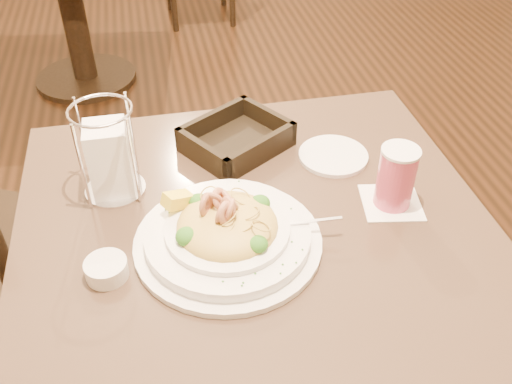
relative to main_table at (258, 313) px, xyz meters
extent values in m
cylinder|color=black|center=(0.00, 0.00, -0.14)|extent=(0.12, 0.12, 0.69)
cube|color=brown|center=(0.00, 0.00, 0.22)|extent=(0.90, 0.90, 0.03)
cylinder|color=black|center=(-0.50, 2.12, -0.50)|extent=(0.52, 0.52, 0.03)
cylinder|color=black|center=(-0.50, 2.12, -0.14)|extent=(0.12, 0.12, 0.69)
cube|color=black|center=(-0.59, 0.36, -0.06)|extent=(0.56, 0.56, 0.04)
cylinder|color=black|center=(-0.35, 0.45, -0.30)|extent=(0.04, 0.04, 0.43)
cylinder|color=black|center=(-0.68, 0.60, -0.30)|extent=(0.04, 0.04, 0.43)
cylinder|color=black|center=(-0.50, 0.13, -0.30)|extent=(0.04, 0.04, 0.43)
cylinder|color=white|center=(-0.06, -0.02, 0.24)|extent=(0.34, 0.34, 0.01)
cylinder|color=white|center=(-0.06, -0.02, 0.26)|extent=(0.30, 0.30, 0.02)
cylinder|color=white|center=(-0.06, -0.02, 0.28)|extent=(0.22, 0.22, 0.01)
ellipsoid|color=gold|center=(-0.06, -0.02, 0.28)|extent=(0.18, 0.18, 0.06)
cube|color=yellow|center=(-0.14, 0.05, 0.30)|extent=(0.07, 0.06, 0.04)
cube|color=silver|center=(0.08, -0.03, 0.28)|extent=(0.13, 0.02, 0.01)
cube|color=silver|center=(0.01, -0.03, 0.28)|extent=(0.03, 0.02, 0.00)
torus|color=gold|center=(-0.06, 0.01, 0.29)|extent=(0.04, 0.04, 0.02)
torus|color=gold|center=(-0.04, -0.05, 0.30)|extent=(0.06, 0.06, 0.03)
torus|color=gold|center=(-0.01, -0.07, 0.31)|extent=(0.04, 0.04, 0.02)
torus|color=gold|center=(-0.06, -0.04, 0.32)|extent=(0.04, 0.05, 0.04)
torus|color=gold|center=(-0.04, 0.02, 0.30)|extent=(0.03, 0.03, 0.02)
torus|color=gold|center=(-0.07, -0.04, 0.30)|extent=(0.06, 0.07, 0.04)
torus|color=gold|center=(-0.07, 0.00, 0.29)|extent=(0.05, 0.05, 0.02)
torus|color=gold|center=(-0.05, -0.02, 0.30)|extent=(0.06, 0.06, 0.03)
torus|color=gold|center=(-0.03, 0.02, 0.31)|extent=(0.05, 0.06, 0.03)
torus|color=gold|center=(-0.10, 0.00, 0.29)|extent=(0.05, 0.05, 0.03)
torus|color=gold|center=(-0.07, 0.01, 0.29)|extent=(0.04, 0.04, 0.02)
torus|color=gold|center=(-0.06, 0.00, 0.29)|extent=(0.04, 0.03, 0.03)
torus|color=gold|center=(-0.09, -0.01, 0.30)|extent=(0.06, 0.06, 0.02)
torus|color=gold|center=(-0.10, -0.07, 0.29)|extent=(0.05, 0.05, 0.02)
torus|color=gold|center=(-0.06, 0.01, 0.30)|extent=(0.04, 0.04, 0.02)
torus|color=gold|center=(-0.06, -0.02, 0.31)|extent=(0.05, 0.05, 0.02)
torus|color=gold|center=(-0.04, 0.01, 0.29)|extent=(0.05, 0.07, 0.04)
torus|color=gold|center=(-0.08, 0.03, 0.32)|extent=(0.03, 0.04, 0.03)
torus|color=gold|center=(-0.06, -0.02, 0.29)|extent=(0.04, 0.05, 0.03)
torus|color=gold|center=(-0.02, -0.03, 0.31)|extent=(0.06, 0.06, 0.03)
torus|color=gold|center=(-0.07, 0.00, 0.31)|extent=(0.04, 0.04, 0.01)
torus|color=gold|center=(-0.06, -0.02, 0.31)|extent=(0.05, 0.04, 0.04)
torus|color=tan|center=(-0.09, 0.00, 0.33)|extent=(0.04, 0.04, 0.04)
torus|color=tan|center=(-0.07, -0.03, 0.33)|extent=(0.04, 0.05, 0.04)
torus|color=tan|center=(-0.06, -0.04, 0.33)|extent=(0.04, 0.04, 0.04)
torus|color=tan|center=(-0.08, 0.00, 0.33)|extent=(0.05, 0.04, 0.04)
torus|color=tan|center=(-0.06, -0.02, 0.33)|extent=(0.04, 0.05, 0.04)
torus|color=tan|center=(-0.05, 0.00, 0.33)|extent=(0.04, 0.05, 0.04)
torus|color=tan|center=(-0.07, 0.00, 0.33)|extent=(0.05, 0.05, 0.04)
torus|color=tan|center=(-0.06, -0.03, 0.33)|extent=(0.04, 0.05, 0.04)
ellipsoid|color=#225A14|center=(0.01, 0.02, 0.29)|extent=(0.04, 0.04, 0.03)
ellipsoid|color=#225A14|center=(-0.10, 0.04, 0.29)|extent=(0.04, 0.04, 0.03)
ellipsoid|color=#225A14|center=(-0.13, -0.04, 0.29)|extent=(0.04, 0.04, 0.03)
ellipsoid|color=#225A14|center=(-0.02, -0.09, 0.29)|extent=(0.04, 0.04, 0.03)
cube|color=#266619|center=(-0.06, -0.15, 0.27)|extent=(0.00, 0.00, 0.00)
cube|color=#266619|center=(-0.16, 0.06, 0.27)|extent=(0.00, 0.00, 0.00)
cube|color=#266619|center=(0.04, -0.12, 0.27)|extent=(0.00, 0.00, 0.00)
cube|color=#266619|center=(0.00, 0.08, 0.27)|extent=(0.00, 0.00, 0.00)
cube|color=#266619|center=(-0.09, -0.14, 0.27)|extent=(0.00, 0.00, 0.00)
cube|color=#266619|center=(-0.02, 0.11, 0.27)|extent=(0.00, 0.00, 0.00)
cube|color=#266619|center=(-0.16, 0.05, 0.27)|extent=(0.00, 0.00, 0.00)
cube|color=#266619|center=(0.04, -0.07, 0.27)|extent=(0.00, 0.00, 0.00)
cube|color=#266619|center=(-0.06, -0.15, 0.27)|extent=(0.00, 0.00, 0.00)
cube|color=#266619|center=(0.02, -0.12, 0.27)|extent=(0.00, 0.00, 0.00)
cube|color=#266619|center=(0.05, 0.02, 0.27)|extent=(0.00, 0.00, 0.00)
cube|color=#266619|center=(0.01, -0.14, 0.27)|extent=(0.00, 0.00, 0.00)
cube|color=#266619|center=(-0.03, -0.13, 0.27)|extent=(0.00, 0.00, 0.00)
cube|color=#266619|center=(0.06, -0.10, 0.27)|extent=(0.00, 0.00, 0.00)
cube|color=#266619|center=(0.07, 0.01, 0.27)|extent=(0.00, 0.00, 0.00)
cube|color=white|center=(0.27, 0.03, 0.24)|extent=(0.13, 0.13, 0.00)
cylinder|color=#CC4869|center=(0.27, 0.03, 0.30)|extent=(0.07, 0.07, 0.12)
cylinder|color=white|center=(0.27, 0.03, 0.36)|extent=(0.07, 0.07, 0.01)
cube|color=black|center=(0.01, 0.28, 0.25)|extent=(0.27, 0.26, 0.02)
cube|color=black|center=(0.09, 0.33, 0.27)|extent=(0.10, 0.15, 0.04)
cube|color=black|center=(-0.07, 0.22, 0.27)|extent=(0.10, 0.15, 0.04)
cube|color=black|center=(-0.03, 0.34, 0.27)|extent=(0.18, 0.12, 0.04)
cube|color=black|center=(0.05, 0.21, 0.27)|extent=(0.18, 0.12, 0.04)
cylinder|color=silver|center=(-0.26, 0.18, 0.24)|extent=(0.12, 0.12, 0.01)
torus|color=silver|center=(-0.26, 0.18, 0.43)|extent=(0.12, 0.12, 0.01)
cube|color=white|center=(-0.26, 0.18, 0.32)|extent=(0.09, 0.09, 0.15)
cylinder|color=silver|center=(-0.31, 0.13, 0.34)|extent=(0.01, 0.01, 0.19)
cylinder|color=silver|center=(-0.21, 0.13, 0.34)|extent=(0.01, 0.01, 0.19)
cylinder|color=silver|center=(-0.31, 0.23, 0.34)|extent=(0.01, 0.01, 0.19)
cylinder|color=silver|center=(-0.21, 0.23, 0.34)|extent=(0.01, 0.01, 0.19)
cylinder|color=white|center=(0.21, 0.20, 0.24)|extent=(0.20, 0.20, 0.01)
cylinder|color=white|center=(-0.28, -0.05, 0.25)|extent=(0.10, 0.10, 0.03)
camera|label=1|loc=(-0.16, -0.76, 0.97)|focal=40.00mm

